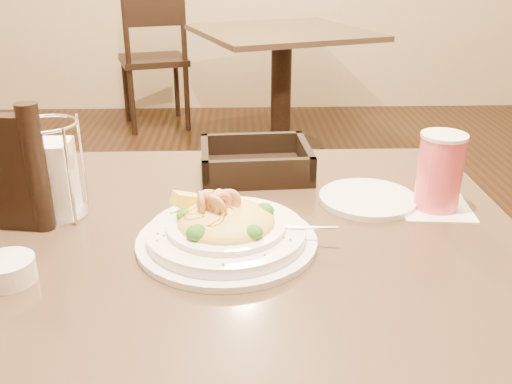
{
  "coord_description": "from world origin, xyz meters",
  "views": [
    {
      "loc": [
        -0.03,
        -0.81,
        1.15
      ],
      "look_at": [
        0.0,
        0.02,
        0.79
      ],
      "focal_mm": 40.0,
      "sensor_mm": 36.0,
      "label": 1
    }
  ],
  "objects_px": {
    "bread_basket": "(255,164)",
    "butter_ramekin": "(7,270)",
    "main_table": "(256,354)",
    "napkin_caddy": "(53,176)",
    "pasta_bowl": "(226,229)",
    "drink_glass": "(440,172)",
    "side_plate": "(368,199)",
    "dining_chair_near": "(7,288)",
    "background_table": "(281,69)",
    "dining_chair_far": "(154,54)"
  },
  "relations": [
    {
      "from": "bread_basket",
      "to": "butter_ramekin",
      "type": "bearing_deg",
      "value": -132.08
    },
    {
      "from": "main_table",
      "to": "bread_basket",
      "type": "height_order",
      "value": "bread_basket"
    },
    {
      "from": "main_table",
      "to": "napkin_caddy",
      "type": "height_order",
      "value": "napkin_caddy"
    },
    {
      "from": "pasta_bowl",
      "to": "napkin_caddy",
      "type": "bearing_deg",
      "value": 158.62
    },
    {
      "from": "napkin_caddy",
      "to": "butter_ramekin",
      "type": "distance_m",
      "value": 0.22
    },
    {
      "from": "drink_glass",
      "to": "pasta_bowl",
      "type": "bearing_deg",
      "value": -161.86
    },
    {
      "from": "napkin_caddy",
      "to": "side_plate",
      "type": "relative_size",
      "value": 0.96
    },
    {
      "from": "main_table",
      "to": "side_plate",
      "type": "bearing_deg",
      "value": 35.64
    },
    {
      "from": "napkin_caddy",
      "to": "side_plate",
      "type": "distance_m",
      "value": 0.57
    },
    {
      "from": "side_plate",
      "to": "butter_ramekin",
      "type": "xyz_separation_m",
      "value": [
        -0.57,
        -0.26,
        0.01
      ]
    },
    {
      "from": "pasta_bowl",
      "to": "butter_ramekin",
      "type": "relative_size",
      "value": 4.06
    },
    {
      "from": "dining_chair_near",
      "to": "napkin_caddy",
      "type": "bearing_deg",
      "value": 156.27
    },
    {
      "from": "pasta_bowl",
      "to": "bread_basket",
      "type": "height_order",
      "value": "pasta_bowl"
    },
    {
      "from": "pasta_bowl",
      "to": "bread_basket",
      "type": "xyz_separation_m",
      "value": [
        0.06,
        0.31,
        -0.01
      ]
    },
    {
      "from": "main_table",
      "to": "bread_basket",
      "type": "xyz_separation_m",
      "value": [
        0.01,
        0.3,
        0.25
      ]
    },
    {
      "from": "side_plate",
      "to": "main_table",
      "type": "bearing_deg",
      "value": -144.36
    },
    {
      "from": "dining_chair_near",
      "to": "bread_basket",
      "type": "bearing_deg",
      "value": -162.5
    },
    {
      "from": "drink_glass",
      "to": "butter_ramekin",
      "type": "height_order",
      "value": "drink_glass"
    },
    {
      "from": "main_table",
      "to": "background_table",
      "type": "bearing_deg",
      "value": 84.77
    },
    {
      "from": "dining_chair_near",
      "to": "pasta_bowl",
      "type": "distance_m",
      "value": 0.57
    },
    {
      "from": "napkin_caddy",
      "to": "background_table",
      "type": "bearing_deg",
      "value": 76.46
    },
    {
      "from": "napkin_caddy",
      "to": "main_table",
      "type": "bearing_deg",
      "value": -18.03
    },
    {
      "from": "bread_basket",
      "to": "butter_ramekin",
      "type": "relative_size",
      "value": 2.97
    },
    {
      "from": "drink_glass",
      "to": "napkin_caddy",
      "type": "xyz_separation_m",
      "value": [
        -0.68,
        -0.01,
        0.0
      ]
    },
    {
      "from": "drink_glass",
      "to": "side_plate",
      "type": "bearing_deg",
      "value": 164.21
    },
    {
      "from": "main_table",
      "to": "side_plate",
      "type": "relative_size",
      "value": 4.98
    },
    {
      "from": "main_table",
      "to": "drink_glass",
      "type": "relative_size",
      "value": 6.38
    },
    {
      "from": "dining_chair_far",
      "to": "dining_chair_near",
      "type": "bearing_deg",
      "value": 74.93
    },
    {
      "from": "drink_glass",
      "to": "napkin_caddy",
      "type": "height_order",
      "value": "napkin_caddy"
    },
    {
      "from": "drink_glass",
      "to": "bread_basket",
      "type": "bearing_deg",
      "value": 150.52
    },
    {
      "from": "drink_glass",
      "to": "side_plate",
      "type": "relative_size",
      "value": 0.78
    },
    {
      "from": "dining_chair_near",
      "to": "side_plate",
      "type": "relative_size",
      "value": 5.15
    },
    {
      "from": "bread_basket",
      "to": "side_plate",
      "type": "distance_m",
      "value": 0.25
    },
    {
      "from": "main_table",
      "to": "napkin_caddy",
      "type": "distance_m",
      "value": 0.47
    },
    {
      "from": "bread_basket",
      "to": "butter_ramekin",
      "type": "height_order",
      "value": "bread_basket"
    },
    {
      "from": "pasta_bowl",
      "to": "bread_basket",
      "type": "relative_size",
      "value": 1.37
    },
    {
      "from": "background_table",
      "to": "butter_ramekin",
      "type": "bearing_deg",
      "value": -102.64
    },
    {
      "from": "dining_chair_near",
      "to": "napkin_caddy",
      "type": "relative_size",
      "value": 5.38
    },
    {
      "from": "dining_chair_near",
      "to": "bread_basket",
      "type": "relative_size",
      "value": 3.98
    },
    {
      "from": "main_table",
      "to": "drink_glass",
      "type": "distance_m",
      "value": 0.46
    },
    {
      "from": "background_table",
      "to": "dining_chair_far",
      "type": "distance_m",
      "value": 0.94
    },
    {
      "from": "background_table",
      "to": "bread_basket",
      "type": "bearing_deg",
      "value": -95.73
    },
    {
      "from": "dining_chair_near",
      "to": "side_plate",
      "type": "height_order",
      "value": "dining_chair_near"
    },
    {
      "from": "side_plate",
      "to": "butter_ramekin",
      "type": "relative_size",
      "value": 2.29
    },
    {
      "from": "drink_glass",
      "to": "side_plate",
      "type": "height_order",
      "value": "drink_glass"
    },
    {
      "from": "dining_chair_far",
      "to": "pasta_bowl",
      "type": "xyz_separation_m",
      "value": [
        0.53,
        -3.01,
        0.24
      ]
    },
    {
      "from": "main_table",
      "to": "napkin_caddy",
      "type": "relative_size",
      "value": 5.21
    },
    {
      "from": "main_table",
      "to": "butter_ramekin",
      "type": "distance_m",
      "value": 0.44
    },
    {
      "from": "background_table",
      "to": "napkin_caddy",
      "type": "bearing_deg",
      "value": -103.54
    },
    {
      "from": "side_plate",
      "to": "butter_ramekin",
      "type": "distance_m",
      "value": 0.62
    }
  ]
}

